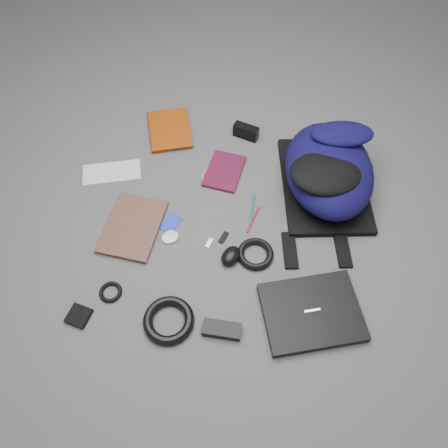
% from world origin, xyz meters
% --- Properties ---
extents(ground, '(4.00, 4.00, 0.00)m').
position_xyz_m(ground, '(0.00, 0.00, 0.00)').
color(ground, '#4F4F51').
rests_on(ground, ground).
extents(backpack, '(0.49, 0.62, 0.23)m').
position_xyz_m(backpack, '(0.37, 0.29, 0.11)').
color(backpack, black).
rests_on(backpack, ground).
extents(laptop, '(0.42, 0.37, 0.03)m').
position_xyz_m(laptop, '(0.38, -0.30, 0.02)').
color(laptop, black).
rests_on(laptop, ground).
extents(textbook_red, '(0.27, 0.31, 0.03)m').
position_xyz_m(textbook_red, '(-0.45, 0.43, 0.01)').
color(textbook_red, '#7F2D07').
rests_on(textbook_red, ground).
extents(comic_book, '(0.22, 0.29, 0.02)m').
position_xyz_m(comic_book, '(-0.46, -0.08, 0.01)').
color(comic_book, '#A54F0B').
rests_on(comic_book, ground).
extents(envelope, '(0.27, 0.19, 0.00)m').
position_xyz_m(envelope, '(-0.54, 0.17, 0.00)').
color(envelope, silver).
rests_on(envelope, ground).
extents(dvd_case, '(0.16, 0.22, 0.02)m').
position_xyz_m(dvd_case, '(-0.06, 0.28, 0.01)').
color(dvd_case, '#3D0B20').
rests_on(dvd_case, ground).
extents(compact_camera, '(0.12, 0.07, 0.06)m').
position_xyz_m(compact_camera, '(-0.01, 0.51, 0.03)').
color(compact_camera, black).
rests_on(compact_camera, ground).
extents(sticker_disc, '(0.10, 0.10, 0.00)m').
position_xyz_m(sticker_disc, '(-0.10, 0.24, 0.00)').
color(sticker_disc, white).
rests_on(sticker_disc, ground).
extents(pen_teal, '(0.02, 0.16, 0.01)m').
position_xyz_m(pen_teal, '(0.10, 0.11, 0.00)').
color(pen_teal, '#0C6A70').
rests_on(pen_teal, ground).
extents(pen_red, '(0.03, 0.13, 0.01)m').
position_xyz_m(pen_red, '(0.11, 0.06, 0.00)').
color(pen_red, '#AE0D29').
rests_on(pen_red, ground).
extents(id_badge, '(0.08, 0.10, 0.00)m').
position_xyz_m(id_badge, '(-0.21, -0.03, 0.00)').
color(id_badge, '#1A34C7').
rests_on(id_badge, ground).
extents(usb_black, '(0.03, 0.06, 0.01)m').
position_xyz_m(usb_black, '(0.01, -0.05, 0.00)').
color(usb_black, black).
rests_on(usb_black, ground).
extents(usb_silver, '(0.03, 0.05, 0.01)m').
position_xyz_m(usb_silver, '(-0.04, -0.09, 0.00)').
color(usb_silver, silver).
rests_on(usb_silver, ground).
extents(mouse, '(0.09, 0.11, 0.05)m').
position_xyz_m(mouse, '(0.06, -0.14, 0.02)').
color(mouse, black).
rests_on(mouse, ground).
extents(headphone_left, '(0.07, 0.07, 0.01)m').
position_xyz_m(headphone_left, '(-0.19, -0.10, 0.01)').
color(headphone_left, '#AAAAAC').
rests_on(headphone_left, ground).
extents(headphone_right, '(0.06, 0.06, 0.01)m').
position_xyz_m(headphone_right, '(-0.20, -0.10, 0.01)').
color(headphone_right, silver).
rests_on(headphone_right, ground).
extents(cable_coil, '(0.16, 0.16, 0.03)m').
position_xyz_m(cable_coil, '(0.15, -0.10, 0.01)').
color(cable_coil, black).
rests_on(cable_coil, ground).
extents(power_brick, '(0.14, 0.06, 0.03)m').
position_xyz_m(power_brick, '(0.08, -0.42, 0.02)').
color(power_brick, black).
rests_on(power_brick, ground).
extents(power_cord_coil, '(0.24, 0.24, 0.04)m').
position_xyz_m(power_cord_coil, '(-0.11, -0.43, 0.02)').
color(power_cord_coil, black).
rests_on(power_cord_coil, ground).
extents(pouch, '(0.09, 0.09, 0.02)m').
position_xyz_m(pouch, '(-0.42, -0.48, 0.01)').
color(pouch, black).
rests_on(pouch, ground).
extents(earbud_coil, '(0.09, 0.09, 0.02)m').
position_xyz_m(earbud_coil, '(-0.35, -0.37, 0.01)').
color(earbud_coil, black).
rests_on(earbud_coil, ground).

